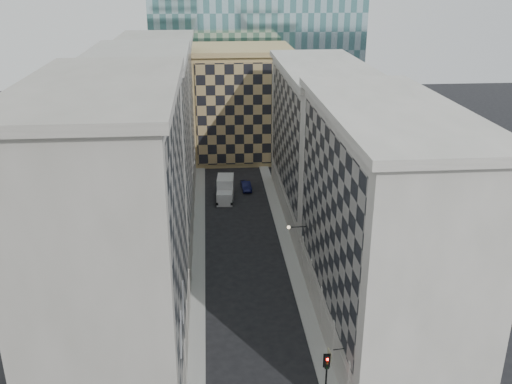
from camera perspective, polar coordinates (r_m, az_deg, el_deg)
sidewalk_west at (r=65.98m, az=-5.76°, el=-6.45°), size 1.50×100.00×0.15m
sidewalk_east at (r=66.55m, az=3.36°, el=-6.11°), size 1.50×100.00×0.15m
bldg_left_a at (r=44.31m, az=-13.88°, el=-4.63°), size 10.80×22.80×23.70m
bldg_left_b at (r=64.79m, az=-11.10°, el=3.52°), size 10.80×22.80×22.70m
bldg_left_c at (r=86.03m, az=-9.65°, el=7.70°), size 10.80×22.80×21.70m
bldg_right_a at (r=50.09m, az=12.42°, el=-3.26°), size 10.80×26.80×20.70m
bldg_right_b at (r=74.83m, az=6.54°, el=5.03°), size 10.80×28.80×19.70m
tan_block at (r=98.75m, az=-1.50°, el=8.93°), size 16.80×14.80×18.80m
flagpoles_left at (r=41.31m, az=-7.41°, el=-12.30°), size 0.10×6.33×2.33m
bracket_lamp at (r=58.40m, az=3.46°, el=-3.54°), size 1.98×0.36×0.36m
traffic_light at (r=44.49m, az=7.08°, el=-17.13°), size 0.54×0.47×4.26m
box_truck at (r=81.45m, az=-3.09°, el=0.20°), size 2.75×5.83×3.11m
dark_car at (r=84.89m, az=-1.01°, el=0.61°), size 1.58×3.94×1.28m
shop_sign at (r=44.82m, az=7.42°, el=-15.80°), size 1.23×0.80×0.88m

